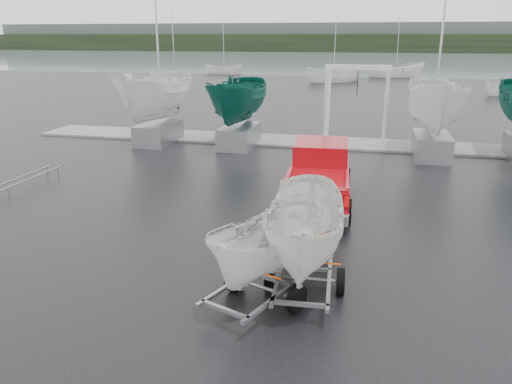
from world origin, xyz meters
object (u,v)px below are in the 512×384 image
boat_hoist (357,94)px  pickup_truck (320,172)px  trailer_hitched (309,170)px  trailer_parked (270,197)px

boat_hoist → pickup_truck: bearing=-94.5°
trailer_hitched → boat_hoist: (0.33, 16.14, -0.11)m
trailer_parked → pickup_truck: bearing=108.9°
pickup_truck → boat_hoist: bearing=81.8°
trailer_parked → trailer_hitched: bearing=64.8°
pickup_truck → trailer_hitched: bearing=-90.0°
boat_hoist → trailer_hitched: bearing=-91.2°
trailer_parked → boat_hoist: size_ratio=1.04×
pickup_truck → trailer_hitched: trailer_hitched is taller
pickup_truck → boat_hoist: size_ratio=1.45×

